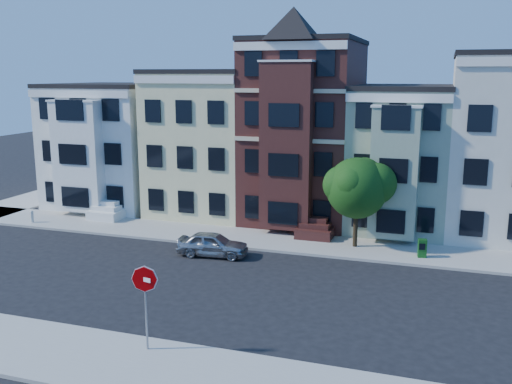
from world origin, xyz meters
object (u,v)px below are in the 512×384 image
(newspaper_box, at_px, (422,248))
(fire_hydrant, at_px, (32,218))
(parked_car, at_px, (213,244))
(stop_sign, at_px, (146,303))
(street_tree, at_px, (357,192))

(newspaper_box, bearing_deg, fire_hydrant, 171.19)
(parked_car, bearing_deg, fire_hydrant, 74.91)
(fire_hydrant, bearing_deg, stop_sign, -40.10)
(parked_car, relative_size, newspaper_box, 3.98)
(street_tree, bearing_deg, fire_hydrant, -176.47)
(street_tree, relative_size, stop_sign, 1.79)
(newspaper_box, distance_m, fire_hydrant, 25.38)
(parked_car, xyz_separation_m, newspaper_box, (11.16, 2.97, -0.03))
(parked_car, height_order, fire_hydrant, parked_car)
(street_tree, distance_m, fire_hydrant, 21.82)
(street_tree, distance_m, parked_car, 8.72)
(street_tree, height_order, newspaper_box, street_tree)
(street_tree, distance_m, stop_sign, 16.02)
(newspaper_box, height_order, stop_sign, stop_sign)
(parked_car, distance_m, stop_sign, 11.52)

